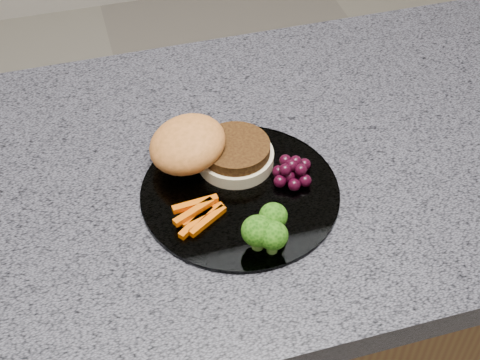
# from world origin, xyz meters

# --- Properties ---
(island_cabinet) EXTENTS (1.20, 0.60, 0.86)m
(island_cabinet) POSITION_xyz_m (0.00, 0.00, 0.43)
(island_cabinet) COLOR brown
(island_cabinet) RESTS_ON ground
(countertop) EXTENTS (1.20, 0.60, 0.04)m
(countertop) POSITION_xyz_m (0.00, 0.00, 0.88)
(countertop) COLOR #54535E
(countertop) RESTS_ON island_cabinet
(plate) EXTENTS (0.26, 0.26, 0.01)m
(plate) POSITION_xyz_m (0.05, -0.06, 0.90)
(plate) COLOR white
(plate) RESTS_ON countertop
(burger) EXTENTS (0.18, 0.14, 0.06)m
(burger) POSITION_xyz_m (0.01, 0.01, 0.93)
(burger) COLOR beige
(burger) RESTS_ON plate
(carrot_sticks) EXTENTS (0.07, 0.06, 0.02)m
(carrot_sticks) POSITION_xyz_m (-0.02, -0.09, 0.91)
(carrot_sticks) COLOR #D05103
(carrot_sticks) RESTS_ON plate
(broccoli) EXTENTS (0.06, 0.06, 0.05)m
(broccoli) POSITION_xyz_m (0.05, -0.15, 0.93)
(broccoli) COLOR #578430
(broccoli) RESTS_ON plate
(grape_bunch) EXTENTS (0.06, 0.05, 0.03)m
(grape_bunch) POSITION_xyz_m (0.12, -0.05, 0.92)
(grape_bunch) COLOR black
(grape_bunch) RESTS_ON plate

